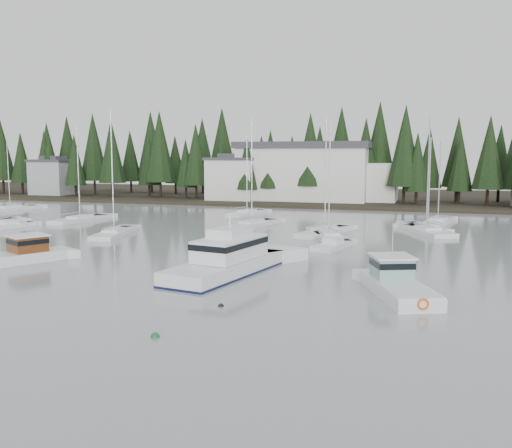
{
  "coord_description": "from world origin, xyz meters",
  "views": [
    {
      "loc": [
        19.1,
        -23.1,
        9.03
      ],
      "look_at": [
        2.82,
        27.94,
        2.5
      ],
      "focal_mm": 40.0,
      "sensor_mm": 36.0,
      "label": 1
    }
  ],
  "objects_px": {
    "house_far_west": "(53,176)",
    "cabin_cruiser_center": "(227,263)",
    "harbor_inn": "(315,172)",
    "runabout_1": "(333,247)",
    "sailboat_12": "(325,233)",
    "sailboat_7": "(252,226)",
    "lobster_boat_teal": "(397,286)",
    "sailboat_3": "(438,223)",
    "sailboat_4": "(80,221)",
    "sailboat_8": "(114,235)",
    "lobster_boat_brown": "(12,257)",
    "sailboat_13": "(426,229)",
    "sailboat_2": "(427,233)",
    "runabout_0": "(9,227)",
    "sailboat_11": "(10,210)",
    "sailboat_5": "(247,214)",
    "house_west": "(233,178)",
    "sailboat_6": "(329,238)"
  },
  "relations": [
    {
      "from": "house_far_west",
      "to": "cabin_cruiser_center",
      "type": "height_order",
      "value": "house_far_west"
    },
    {
      "from": "harbor_inn",
      "to": "runabout_1",
      "type": "bearing_deg",
      "value": -76.15
    },
    {
      "from": "lobster_boat_brown",
      "to": "sailboat_13",
      "type": "height_order",
      "value": "sailboat_13"
    },
    {
      "from": "sailboat_3",
      "to": "sailboat_5",
      "type": "distance_m",
      "value": 27.72
    },
    {
      "from": "house_west",
      "to": "cabin_cruiser_center",
      "type": "height_order",
      "value": "house_west"
    },
    {
      "from": "sailboat_4",
      "to": "runabout_1",
      "type": "relative_size",
      "value": 2.16
    },
    {
      "from": "lobster_boat_brown",
      "to": "sailboat_4",
      "type": "distance_m",
      "value": 30.62
    },
    {
      "from": "lobster_boat_teal",
      "to": "sailboat_3",
      "type": "xyz_separation_m",
      "value": [
        2.46,
        40.91,
        -0.49
      ]
    },
    {
      "from": "runabout_0",
      "to": "runabout_1",
      "type": "relative_size",
      "value": 1.08
    },
    {
      "from": "lobster_boat_teal",
      "to": "sailboat_12",
      "type": "relative_size",
      "value": 0.63
    },
    {
      "from": "sailboat_3",
      "to": "runabout_0",
      "type": "bearing_deg",
      "value": 123.33
    },
    {
      "from": "sailboat_3",
      "to": "sailboat_6",
      "type": "relative_size",
      "value": 0.84
    },
    {
      "from": "house_far_west",
      "to": "runabout_1",
      "type": "distance_m",
      "value": 85.68
    },
    {
      "from": "cabin_cruiser_center",
      "to": "sailboat_12",
      "type": "bearing_deg",
      "value": 3.63
    },
    {
      "from": "cabin_cruiser_center",
      "to": "runabout_0",
      "type": "height_order",
      "value": "cabin_cruiser_center"
    },
    {
      "from": "sailboat_4",
      "to": "sailboat_12",
      "type": "distance_m",
      "value": 34.41
    },
    {
      "from": "cabin_cruiser_center",
      "to": "sailboat_3",
      "type": "relative_size",
      "value": 1.15
    },
    {
      "from": "lobster_boat_teal",
      "to": "sailboat_3",
      "type": "distance_m",
      "value": 40.99
    },
    {
      "from": "house_west",
      "to": "sailboat_3",
      "type": "bearing_deg",
      "value": -32.73
    },
    {
      "from": "sailboat_6",
      "to": "sailboat_8",
      "type": "distance_m",
      "value": 24.0
    },
    {
      "from": "sailboat_5",
      "to": "sailboat_12",
      "type": "relative_size",
      "value": 0.91
    },
    {
      "from": "house_west",
      "to": "lobster_boat_brown",
      "type": "height_order",
      "value": "house_west"
    },
    {
      "from": "harbor_inn",
      "to": "cabin_cruiser_center",
      "type": "relative_size",
      "value": 2.26
    },
    {
      "from": "sailboat_11",
      "to": "cabin_cruiser_center",
      "type": "bearing_deg",
      "value": -112.43
    },
    {
      "from": "lobster_boat_brown",
      "to": "sailboat_4",
      "type": "height_order",
      "value": "sailboat_4"
    },
    {
      "from": "house_far_west",
      "to": "sailboat_2",
      "type": "xyz_separation_m",
      "value": [
        78.19,
        -35.82,
        -4.35
      ]
    },
    {
      "from": "harbor_inn",
      "to": "sailboat_4",
      "type": "relative_size",
      "value": 2.16
    },
    {
      "from": "house_west",
      "to": "sailboat_11",
      "type": "distance_m",
      "value": 39.49
    },
    {
      "from": "house_west",
      "to": "cabin_cruiser_center",
      "type": "distance_m",
      "value": 66.0
    },
    {
      "from": "sailboat_4",
      "to": "sailboat_8",
      "type": "distance_m",
      "value": 16.04
    },
    {
      "from": "sailboat_7",
      "to": "cabin_cruiser_center",
      "type": "bearing_deg",
      "value": -152.84
    },
    {
      "from": "lobster_boat_teal",
      "to": "runabout_1",
      "type": "bearing_deg",
      "value": 0.64
    },
    {
      "from": "sailboat_12",
      "to": "runabout_1",
      "type": "relative_size",
      "value": 2.18
    },
    {
      "from": "sailboat_2",
      "to": "sailboat_7",
      "type": "height_order",
      "value": "sailboat_7"
    },
    {
      "from": "sailboat_2",
      "to": "runabout_0",
      "type": "height_order",
      "value": "sailboat_2"
    },
    {
      "from": "sailboat_11",
      "to": "runabout_0",
      "type": "xyz_separation_m",
      "value": [
        15.73,
        -18.41,
        0.07
      ]
    },
    {
      "from": "sailboat_3",
      "to": "sailboat_4",
      "type": "distance_m",
      "value": 48.11
    },
    {
      "from": "lobster_boat_brown",
      "to": "sailboat_12",
      "type": "relative_size",
      "value": 0.67
    },
    {
      "from": "lobster_boat_teal",
      "to": "sailboat_3",
      "type": "relative_size",
      "value": 0.77
    },
    {
      "from": "house_west",
      "to": "sailboat_3",
      "type": "distance_m",
      "value": 44.59
    },
    {
      "from": "sailboat_5",
      "to": "sailboat_8",
      "type": "relative_size",
      "value": 0.86
    },
    {
      "from": "sailboat_7",
      "to": "runabout_1",
      "type": "height_order",
      "value": "sailboat_7"
    },
    {
      "from": "sailboat_7",
      "to": "sailboat_8",
      "type": "bearing_deg",
      "value": 147.99
    },
    {
      "from": "sailboat_11",
      "to": "house_far_west",
      "type": "bearing_deg",
      "value": 36.95
    },
    {
      "from": "lobster_boat_teal",
      "to": "sailboat_8",
      "type": "bearing_deg",
      "value": 38.06
    },
    {
      "from": "sailboat_13",
      "to": "runabout_0",
      "type": "bearing_deg",
      "value": 75.77
    },
    {
      "from": "sailboat_5",
      "to": "runabout_0",
      "type": "bearing_deg",
      "value": 148.8
    },
    {
      "from": "lobster_boat_teal",
      "to": "sailboat_6",
      "type": "height_order",
      "value": "sailboat_6"
    },
    {
      "from": "lobster_boat_brown",
      "to": "lobster_boat_teal",
      "type": "bearing_deg",
      "value": -64.86
    },
    {
      "from": "harbor_inn",
      "to": "cabin_cruiser_center",
      "type": "xyz_separation_m",
      "value": [
        7.0,
        -65.43,
        -4.97
      ]
    }
  ]
}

